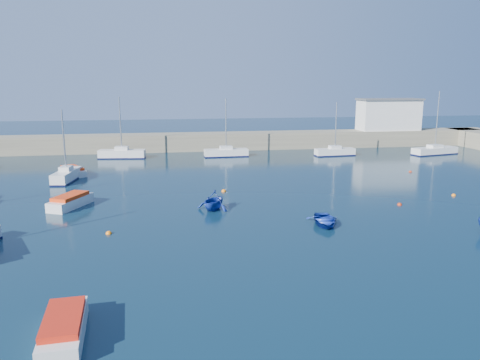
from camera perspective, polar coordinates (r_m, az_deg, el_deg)
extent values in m
plane|color=#0C2436|center=(30.75, 5.70, -8.26)|extent=(220.00, 220.00, 0.00)
cube|color=#7A735D|center=(74.81, -3.54, 4.73)|extent=(96.00, 4.50, 2.60)
cube|color=silver|center=(83.10, 17.66, 7.54)|extent=(10.00, 4.00, 5.00)
cube|color=silver|center=(54.14, -20.38, 0.49)|extent=(2.43, 5.87, 1.15)
cylinder|color=#B7BABC|center=(53.56, -20.68, 4.53)|extent=(0.17, 0.17, 6.56)
cube|color=silver|center=(68.16, -14.19, 3.09)|extent=(6.60, 2.58, 1.19)
cylinder|color=#B7BABC|center=(67.67, -14.38, 6.68)|extent=(0.18, 0.18, 7.39)
cube|color=silver|center=(67.65, -1.70, 3.34)|extent=(6.32, 1.93, 1.09)
cylinder|color=#B7BABC|center=(67.16, -1.73, 6.85)|extent=(0.16, 0.16, 7.22)
cube|color=silver|center=(69.83, 11.48, 3.36)|extent=(5.94, 2.03, 1.05)
cylinder|color=#B7BABC|center=(69.38, 11.62, 6.53)|extent=(0.16, 0.16, 6.72)
cube|color=silver|center=(75.37, 22.64, 3.29)|extent=(7.42, 3.51, 1.05)
cylinder|color=#B7BABC|center=(74.90, 22.92, 6.80)|extent=(0.15, 0.15, 8.22)
cube|color=silver|center=(42.75, -19.95, -2.59)|extent=(3.40, 4.79, 0.81)
cube|color=red|center=(42.62, -20.00, -1.87)|extent=(2.83, 3.73, 0.30)
cube|color=silver|center=(57.48, -19.73, 0.93)|extent=(3.73, 4.91, 0.70)
cube|color=red|center=(57.40, -19.76, 1.41)|extent=(3.08, 3.84, 0.26)
cube|color=silver|center=(21.79, -20.66, -16.74)|extent=(1.90, 4.65, 0.78)
cube|color=red|center=(21.54, -20.77, -15.49)|extent=(1.74, 3.51, 0.29)
imported|color=#163199|center=(35.84, 10.24, -4.85)|extent=(3.03, 3.83, 0.72)
imported|color=#163199|center=(39.25, -3.25, -2.49)|extent=(4.04, 4.15, 1.67)
sphere|color=orange|center=(34.62, -15.70, -6.34)|extent=(0.43, 0.43, 0.43)
sphere|color=#AE2A0D|center=(43.28, 18.87, -2.90)|extent=(0.41, 0.41, 0.41)
sphere|color=orange|center=(48.70, 24.59, -1.75)|extent=(0.40, 0.40, 0.40)
sphere|color=orange|center=(45.97, -1.99, -1.41)|extent=(0.47, 0.47, 0.47)
sphere|color=#AE2A0D|center=(59.49, 20.05, 0.92)|extent=(0.38, 0.38, 0.38)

